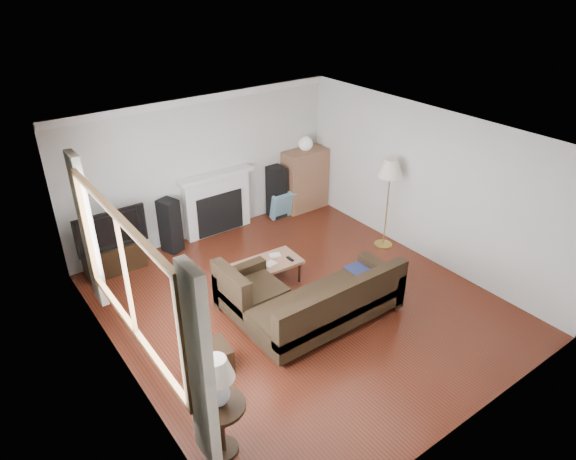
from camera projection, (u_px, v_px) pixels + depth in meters
room at (301, 229)px, 6.87m from camera, size 5.10×5.60×2.54m
window at (126, 277)px, 5.31m from camera, size 0.12×2.74×1.54m
curtain_near at (200, 371)px, 4.33m from camera, size 0.10×0.35×2.10m
curtain_far at (88, 232)px, 6.49m from camera, size 0.10×0.35×2.10m
fireplace at (217, 203)px, 9.14m from camera, size 1.40×0.26×1.15m
tv_stand at (114, 257)px, 8.18m from camera, size 0.92×0.41×0.46m
television at (108, 227)px, 7.92m from camera, size 1.09×0.14×0.63m
speaker_left at (170, 226)px, 8.61m from camera, size 0.35×0.38×0.94m
speaker_right at (276, 192)px, 9.75m from camera, size 0.28×0.33×1.00m
bookshelf at (305, 180)px, 10.02m from camera, size 0.87×0.42×1.20m
globe_lamp at (306, 144)px, 9.67m from camera, size 0.27×0.27×0.27m
sectional_sofa at (327, 301)px, 6.91m from camera, size 2.35×1.72×0.76m
coffee_table at (268, 273)px, 7.83m from camera, size 1.04×0.60×0.40m
footstool at (213, 358)px, 6.23m from camera, size 0.45×0.45×0.34m
floor_lamp at (387, 204)px, 8.60m from camera, size 0.51×0.51×1.59m
side_table at (221, 427)px, 5.13m from camera, size 0.52×0.52×0.66m
table_lamp at (217, 382)px, 4.84m from camera, size 0.35×0.35×0.57m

